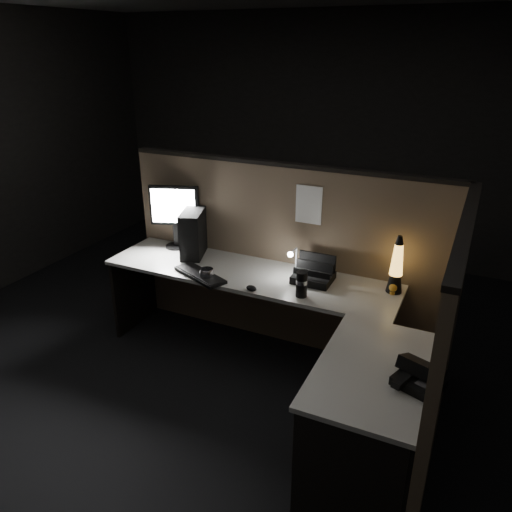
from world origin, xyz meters
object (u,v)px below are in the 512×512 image
at_px(pc_tower, 194,233).
at_px(desk_phone, 419,376).
at_px(monitor, 175,211).
at_px(keyboard, 200,275).
at_px(lava_lamp, 396,269).

distance_m(pc_tower, desk_phone, 2.19).
height_order(monitor, desk_phone, monitor).
relative_size(keyboard, desk_phone, 1.69).
bearing_deg(monitor, keyboard, -60.10).
distance_m(keyboard, desk_phone, 1.81).
distance_m(pc_tower, lava_lamp, 1.64).
distance_m(keyboard, lava_lamp, 1.43).
xyz_separation_m(monitor, keyboard, (0.49, -0.43, -0.31)).
bearing_deg(lava_lamp, pc_tower, -179.37).
xyz_separation_m(pc_tower, lava_lamp, (1.64, 0.02, -0.01)).
relative_size(pc_tower, keyboard, 0.80).
distance_m(pc_tower, monitor, 0.28).
bearing_deg(pc_tower, keyboard, -71.79).
bearing_deg(keyboard, desk_phone, 2.95).
relative_size(monitor, lava_lamp, 1.28).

